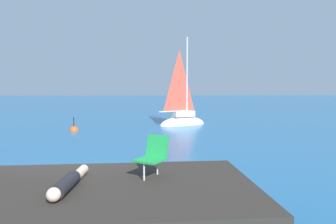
{
  "coord_description": "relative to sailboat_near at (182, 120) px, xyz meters",
  "views": [
    {
      "loc": [
        2.22,
        -8.92,
        2.88
      ],
      "look_at": [
        2.78,
        10.52,
        1.21
      ],
      "focal_mm": 33.54,
      "sensor_mm": 36.0,
      "label": 1
    }
  ],
  "objects": [
    {
      "name": "person_sunbather",
      "position": [
        -3.26,
        -17.17,
        0.82
      ],
      "size": [
        0.28,
        1.76,
        0.25
      ],
      "rotation": [
        0.0,
        0.0,
        1.53
      ],
      "color": "black",
      "rests_on": "shore_ledge"
    },
    {
      "name": "shore_ledge",
      "position": [
        -2.86,
        -17.0,
        0.17
      ],
      "size": [
        6.02,
        3.62,
        1.08
      ],
      "primitive_type": "cube",
      "rotation": [
        0.0,
        0.0,
        0.07
      ],
      "color": "#2D2823",
      "rests_on": "ground"
    },
    {
      "name": "sailboat_near",
      "position": [
        0.0,
        0.0,
        0.0
      ],
      "size": [
        3.8,
        2.73,
        6.91
      ],
      "rotation": [
        0.0,
        0.0,
        0.46
      ],
      "color": "white",
      "rests_on": "ground"
    },
    {
      "name": "beach_chair",
      "position": [
        -1.81,
        -16.44,
        1.15
      ],
      "size": [
        0.72,
        0.76,
        0.8
      ],
      "rotation": [
        0.0,
        0.0,
        4.15
      ],
      "color": "green",
      "rests_on": "shore_ledge"
    },
    {
      "name": "marker_buoy",
      "position": [
        -7.1,
        -2.6,
        -0.37
      ],
      "size": [
        0.56,
        0.56,
        1.13
      ],
      "color": "#EA5114",
      "rests_on": "ground"
    },
    {
      "name": "boulder_inland",
      "position": [
        -5.01,
        -15.16,
        -0.37
      ],
      "size": [
        1.95,
        1.75,
        1.33
      ],
      "primitive_type": "cube",
      "rotation": [
        0.17,
        -0.19,
        0.26
      ],
      "color": "#302B1F",
      "rests_on": "ground"
    },
    {
      "name": "boulder_seaward",
      "position": [
        -3.16,
        -15.54,
        -0.37
      ],
      "size": [
        1.72,
        1.78,
        1.13
      ],
      "primitive_type": "cube",
      "rotation": [
        0.17,
        0.15,
        1.13
      ],
      "color": "#27271F",
      "rests_on": "ground"
    },
    {
      "name": "ground_plane",
      "position": [
        -3.92,
        -13.59,
        -0.37
      ],
      "size": [
        160.0,
        160.0,
        0.0
      ],
      "primitive_type": "plane",
      "color": "#236093"
    }
  ]
}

